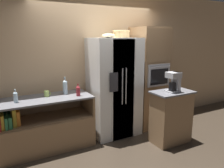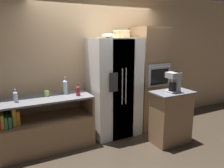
% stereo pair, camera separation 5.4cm
% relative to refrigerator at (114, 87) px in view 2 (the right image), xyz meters
% --- Properties ---
extents(ground_plane, '(20.00, 20.00, 0.00)m').
position_rel_refrigerator_xyz_m(ground_plane, '(-0.20, -0.04, -0.95)').
color(ground_plane, '#382D23').
extents(wall_back, '(12.00, 0.06, 2.80)m').
position_rel_refrigerator_xyz_m(wall_back, '(-0.20, 0.38, 0.45)').
color(wall_back, tan).
rests_on(wall_back, ground_plane).
extents(counter_left, '(1.56, 0.67, 0.91)m').
position_rel_refrigerator_xyz_m(counter_left, '(-1.35, 0.02, -0.61)').
color(counter_left, '#93704C').
rests_on(counter_left, ground_plane).
extents(refrigerator, '(0.92, 0.73, 1.89)m').
position_rel_refrigerator_xyz_m(refrigerator, '(0.00, 0.00, 0.00)').
color(refrigerator, white).
rests_on(refrigerator, ground_plane).
extents(wall_oven, '(0.64, 0.70, 2.10)m').
position_rel_refrigerator_xyz_m(wall_oven, '(0.84, 0.03, 0.11)').
color(wall_oven, '#93704C').
rests_on(wall_oven, ground_plane).
extents(island_counter, '(0.74, 0.45, 0.96)m').
position_rel_refrigerator_xyz_m(island_counter, '(0.72, -0.82, -0.46)').
color(island_counter, '#93704C').
rests_on(island_counter, ground_plane).
extents(wicker_basket, '(0.34, 0.34, 0.14)m').
position_rel_refrigerator_xyz_m(wicker_basket, '(0.19, 0.08, 1.02)').
color(wicker_basket, tan).
rests_on(wicker_basket, refrigerator).
extents(fruit_bowl, '(0.24, 0.24, 0.08)m').
position_rel_refrigerator_xyz_m(fruit_bowl, '(-0.16, -0.06, 0.98)').
color(fruit_bowl, beige).
rests_on(fruit_bowl, refrigerator).
extents(bottle_tall, '(0.07, 0.07, 0.21)m').
position_rel_refrigerator_xyz_m(bottle_tall, '(-0.78, -0.12, 0.06)').
color(bottle_tall, maroon).
rests_on(bottle_tall, counter_left).
extents(bottle_short, '(0.06, 0.06, 0.21)m').
position_rel_refrigerator_xyz_m(bottle_short, '(-1.77, -0.03, 0.06)').
color(bottle_short, silver).
rests_on(bottle_short, counter_left).
extents(bottle_wide, '(0.08, 0.08, 0.31)m').
position_rel_refrigerator_xyz_m(bottle_wide, '(-0.94, 0.10, 0.10)').
color(bottle_wide, silver).
rests_on(bottle_wide, counter_left).
extents(mug, '(0.12, 0.08, 0.10)m').
position_rel_refrigerator_xyz_m(mug, '(-1.27, 0.09, 0.01)').
color(mug, '#B2D166').
rests_on(mug, counter_left).
extents(coffee_maker, '(0.21, 0.20, 0.35)m').
position_rel_refrigerator_xyz_m(coffee_maker, '(0.72, -0.85, 0.21)').
color(coffee_maker, '#B2B2B7').
rests_on(coffee_maker, island_counter).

